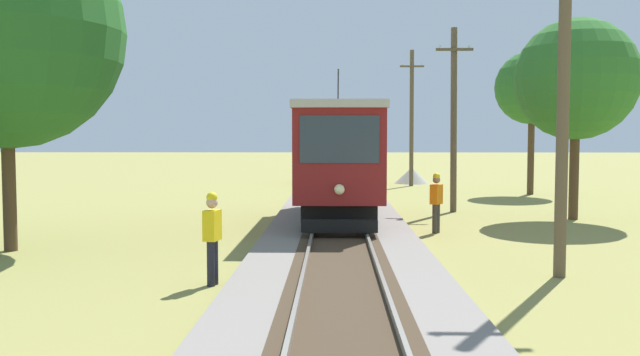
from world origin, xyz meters
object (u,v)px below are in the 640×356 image
red_tram (338,157)px  tree_left_far (532,88)px  gravel_pile (412,175)px  utility_pole_mid (454,117)px  second_worker (436,200)px  utility_pole_far (412,117)px  track_worker (212,234)px  freight_car (336,158)px  tree_left_near (5,31)px  utility_pole_near_tram (564,64)px  tree_right_near (576,80)px

red_tram → tree_left_far: (9.64, 11.43, 3.08)m
gravel_pile → tree_left_far: (4.96, -7.81, 4.78)m
utility_pole_mid → second_worker: (-1.53, -5.74, -2.60)m
utility_pole_far → track_worker: bearing=-104.7°
freight_car → tree_left_near: (-8.17, -24.42, 3.83)m
utility_pole_near_tram → tree_right_near: size_ratio=1.21×
red_tram → tree_left_far: 15.26m
utility_pole_mid → tree_left_far: bearing=55.7°
utility_pole_near_tram → utility_pole_mid: bearing=90.0°
gravel_pile → tree_right_near: size_ratio=0.31×
freight_car → track_worker: bearing=-95.0°
utility_pole_near_tram → red_tram: bearing=118.6°
tree_left_near → tree_left_far: (17.82, 16.69, -0.12)m
utility_pole_near_tram → tree_left_far: bearing=74.9°
gravel_pile → tree_left_far: tree_left_far is taller
track_worker → freight_car: bearing=97.7°
red_tram → second_worker: bearing=-34.8°
tree_right_near → tree_left_far: tree_left_far is taller
freight_car → tree_left_near: 26.03m
utility_pole_far → second_worker: 19.44m
tree_right_near → tree_left_far: (1.53, 10.04, 0.48)m
red_tram → utility_pole_mid: (4.40, 3.75, 1.39)m
tree_left_far → utility_pole_near_tram: bearing=-105.1°
utility_pole_near_tram → tree_left_far: size_ratio=1.17×
gravel_pile → track_worker: (-7.13, -28.18, 0.49)m
tree_right_near → tree_left_far: 10.17m
tree_right_near → track_worker: bearing=-135.6°
freight_car → track_worker: 28.21m
utility_pole_near_tram → track_worker: (-6.85, -0.88, -3.27)m
utility_pole_near_tram → utility_pole_mid: (0.00, 11.81, -0.67)m
red_tram → track_worker: size_ratio=4.79×
track_worker → tree_left_far: tree_left_far is taller
utility_pole_mid → tree_left_far: size_ratio=0.98×
utility_pole_far → gravel_pile: bearing=82.3°
utility_pole_far → track_worker: size_ratio=4.44×
freight_car → tree_right_near: (8.11, -17.77, 3.24)m
red_tram → utility_pole_far: utility_pole_far is taller
red_tram → tree_right_near: bearing=9.7°
red_tram → tree_left_far: bearing=49.8°
utility_pole_far → gravel_pile: 4.14m
red_tram → utility_pole_near_tram: size_ratio=1.03×
track_worker → second_worker: 8.75m
tree_left_near → utility_pole_far: bearing=60.7°
red_tram → utility_pole_near_tram: 9.41m
second_worker → freight_car: bearing=-45.9°
red_tram → track_worker: red_tram is taller
red_tram → freight_car: red_tram is taller
second_worker → tree_left_far: bearing=-80.4°
second_worker → tree_left_far: (6.78, 13.42, 4.29)m
second_worker → utility_pole_far: bearing=-58.2°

